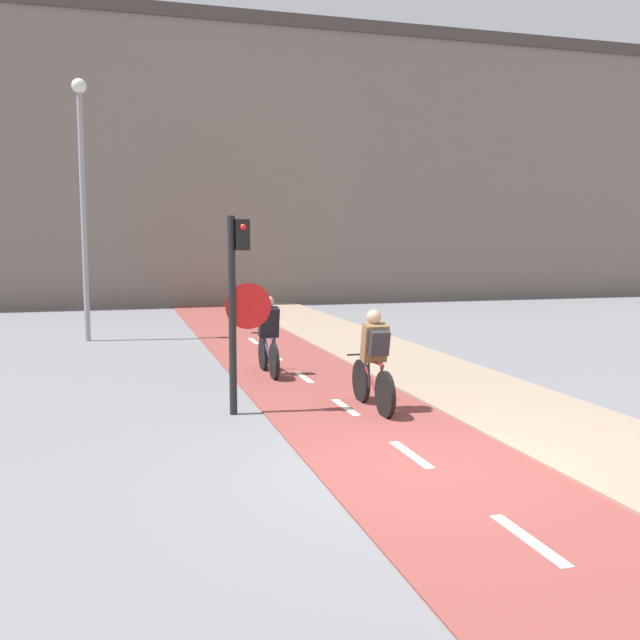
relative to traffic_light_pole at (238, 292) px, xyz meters
The scene contains 8 objects.
ground_plane 3.93m from the traffic_light_pole, 62.82° to the right, with size 120.00×120.00×0.00m, color slate.
bike_lane 3.92m from the traffic_light_pole, 62.79° to the right, with size 2.52×60.00×0.02m.
sidewalk_strip 5.41m from the traffic_light_pole, 37.45° to the right, with size 2.40×60.00×0.05m.
building_row_background 20.97m from the traffic_light_pole, 85.56° to the left, with size 60.00×5.20×11.41m.
traffic_light_pole is the anchor object (origin of this frame).
street_lamp_far 9.35m from the traffic_light_pole, 105.52° to the left, with size 0.36×0.36×6.50m.
cyclist_near 2.26m from the traffic_light_pole, ahead, with size 0.46×1.72×1.52m.
cyclist_far 3.24m from the traffic_light_pole, 70.13° to the left, with size 0.46×1.66×1.50m.
Camera 1 is at (-3.26, -7.04, 2.51)m, focal length 40.00 mm.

